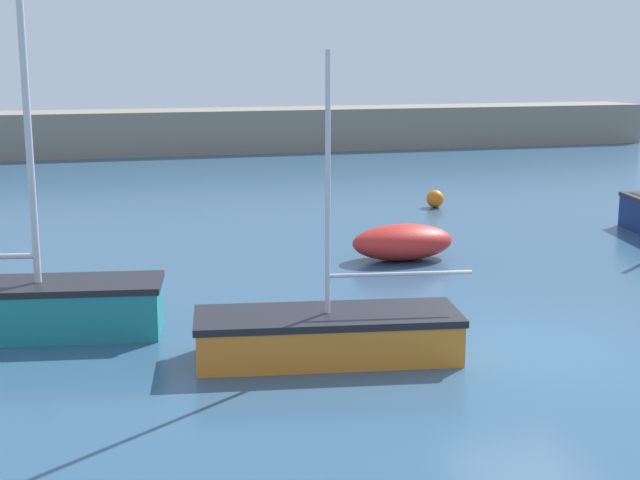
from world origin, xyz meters
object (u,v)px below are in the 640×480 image
Objects in this scene: sailboat_twin_hulled at (328,334)px; mooring_buoy_orange at (435,199)px; rowboat_white_midwater at (403,242)px; sailboat_tall_mast at (40,306)px.

sailboat_twin_hulled is 15.78m from mooring_buoy_orange.
sailboat_twin_hulled is 1.95× the size of rowboat_white_midwater.
sailboat_twin_hulled is 8.71× the size of mooring_buoy_orange.
sailboat_twin_hulled is at bearing -121.17° from rowboat_white_midwater.
sailboat_twin_hulled reaches higher than rowboat_white_midwater.
sailboat_twin_hulled is at bearing -119.43° from mooring_buoy_orange.
sailboat_tall_mast is 10.15× the size of mooring_buoy_orange.
mooring_buoy_orange is at bearing -110.33° from sailboat_twin_hulled.
sailboat_twin_hulled is 0.86× the size of sailboat_tall_mast.
sailboat_tall_mast is (-4.73, 2.68, 0.12)m from sailboat_twin_hulled.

